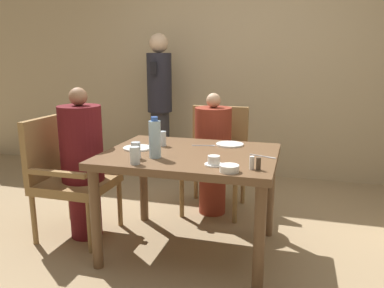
# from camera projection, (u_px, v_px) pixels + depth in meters

# --- Properties ---
(ground_plane) EXTENTS (16.00, 16.00, 0.00)m
(ground_plane) POSITION_uv_depth(u_px,v_px,m) (190.00, 249.00, 2.76)
(ground_plane) COLOR #9E8460
(wall_back) EXTENTS (8.00, 0.06, 2.80)m
(wall_back) POSITION_uv_depth(u_px,v_px,m) (238.00, 57.00, 4.34)
(wall_back) COLOR tan
(wall_back) RESTS_ON ground_plane
(dining_table) EXTENTS (1.18, 0.92, 0.74)m
(dining_table) POSITION_uv_depth(u_px,v_px,m) (190.00, 166.00, 2.62)
(dining_table) COLOR brown
(dining_table) RESTS_ON ground_plane
(chair_left_side) EXTENTS (0.54, 0.54, 0.94)m
(chair_left_side) POSITION_uv_depth(u_px,v_px,m) (67.00, 172.00, 2.92)
(chair_left_side) COLOR olive
(chair_left_side) RESTS_ON ground_plane
(diner_in_left_chair) EXTENTS (0.32, 0.32, 1.17)m
(diner_in_left_chair) POSITION_uv_depth(u_px,v_px,m) (83.00, 162.00, 2.86)
(diner_in_left_chair) COLOR #5B1419
(diner_in_left_chair) RESTS_ON ground_plane
(chair_far_side) EXTENTS (0.54, 0.54, 0.94)m
(chair_far_side) POSITION_uv_depth(u_px,v_px,m) (216.00, 154.00, 3.47)
(chair_far_side) COLOR olive
(chair_far_side) RESTS_ON ground_plane
(diner_in_far_chair) EXTENTS (0.32, 0.32, 1.09)m
(diner_in_far_chair) POSITION_uv_depth(u_px,v_px,m) (213.00, 153.00, 3.32)
(diner_in_far_chair) COLOR maroon
(diner_in_far_chair) RESTS_ON ground_plane
(standing_host) EXTENTS (0.28, 0.32, 1.65)m
(standing_host) POSITION_uv_depth(u_px,v_px,m) (160.00, 102.00, 4.32)
(standing_host) COLOR #2D2D33
(standing_host) RESTS_ON ground_plane
(plate_main_left) EXTENTS (0.21, 0.21, 0.01)m
(plate_main_left) POSITION_uv_depth(u_px,v_px,m) (230.00, 144.00, 2.82)
(plate_main_left) COLOR white
(plate_main_left) RESTS_ON dining_table
(plate_main_right) EXTENTS (0.21, 0.21, 0.01)m
(plate_main_right) POSITION_uv_depth(u_px,v_px,m) (138.00, 148.00, 2.71)
(plate_main_right) COLOR white
(plate_main_right) RESTS_ON dining_table
(teacup_with_saucer) EXTENTS (0.12, 0.12, 0.06)m
(teacup_with_saucer) POSITION_uv_depth(u_px,v_px,m) (214.00, 161.00, 2.28)
(teacup_with_saucer) COLOR white
(teacup_with_saucer) RESTS_ON dining_table
(bowl_small) EXTENTS (0.11, 0.11, 0.04)m
(bowl_small) POSITION_uv_depth(u_px,v_px,m) (229.00, 168.00, 2.15)
(bowl_small) COLOR white
(bowl_small) RESTS_ON dining_table
(water_bottle) EXTENTS (0.08, 0.08, 0.27)m
(water_bottle) POSITION_uv_depth(u_px,v_px,m) (155.00, 139.00, 2.44)
(water_bottle) COLOR #A3C6DB
(water_bottle) RESTS_ON dining_table
(glass_tall_near) EXTENTS (0.06, 0.06, 0.11)m
(glass_tall_near) POSITION_uv_depth(u_px,v_px,m) (162.00, 139.00, 2.79)
(glass_tall_near) COLOR silver
(glass_tall_near) RESTS_ON dining_table
(glass_tall_mid) EXTENTS (0.06, 0.06, 0.11)m
(glass_tall_mid) POSITION_uv_depth(u_px,v_px,m) (136.00, 150.00, 2.43)
(glass_tall_mid) COLOR silver
(glass_tall_mid) RESTS_ON dining_table
(glass_tall_far) EXTENTS (0.06, 0.06, 0.11)m
(glass_tall_far) POSITION_uv_depth(u_px,v_px,m) (135.00, 156.00, 2.30)
(glass_tall_far) COLOR silver
(glass_tall_far) RESTS_ON dining_table
(salt_shaker) EXTENTS (0.03, 0.03, 0.08)m
(salt_shaker) POSITION_uv_depth(u_px,v_px,m) (252.00, 163.00, 2.19)
(salt_shaker) COLOR white
(salt_shaker) RESTS_ON dining_table
(pepper_shaker) EXTENTS (0.03, 0.03, 0.08)m
(pepper_shaker) POSITION_uv_depth(u_px,v_px,m) (258.00, 164.00, 2.18)
(pepper_shaker) COLOR #4C3D2D
(pepper_shaker) RESTS_ON dining_table
(fork_beside_plate) EXTENTS (0.17, 0.06, 0.00)m
(fork_beside_plate) POSITION_uv_depth(u_px,v_px,m) (206.00, 146.00, 2.80)
(fork_beside_plate) COLOR silver
(fork_beside_plate) RESTS_ON dining_table
(knife_beside_plate) EXTENTS (0.18, 0.07, 0.00)m
(knife_beside_plate) POSITION_uv_depth(u_px,v_px,m) (264.00, 156.00, 2.48)
(knife_beside_plate) COLOR silver
(knife_beside_plate) RESTS_ON dining_table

